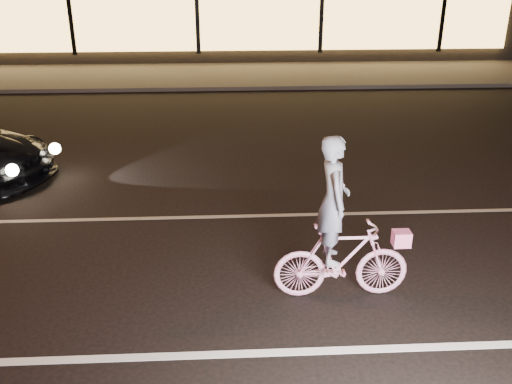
{
  "coord_description": "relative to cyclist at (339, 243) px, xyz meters",
  "views": [
    {
      "loc": [
        0.98,
        -6.58,
        4.15
      ],
      "look_at": [
        1.36,
        0.6,
        1.04
      ],
      "focal_mm": 40.0,
      "sensor_mm": 36.0,
      "label": 1
    }
  ],
  "objects": [
    {
      "name": "ground",
      "position": [
        -2.34,
        0.4,
        -0.77
      ],
      "size": [
        90.0,
        90.0,
        0.0
      ],
      "primitive_type": "plane",
      "color": "black",
      "rests_on": "ground"
    },
    {
      "name": "lane_stripe_near",
      "position": [
        -2.34,
        -1.1,
        -0.76
      ],
      "size": [
        60.0,
        0.12,
        0.01
      ],
      "primitive_type": "cube",
      "color": "silver",
      "rests_on": "ground"
    },
    {
      "name": "lane_stripe_far",
      "position": [
        -2.34,
        2.4,
        -0.76
      ],
      "size": [
        60.0,
        0.1,
        0.01
      ],
      "primitive_type": "cube",
      "color": "gray",
      "rests_on": "ground"
    },
    {
      "name": "sidewalk",
      "position": [
        -2.34,
        13.4,
        -0.71
      ],
      "size": [
        30.0,
        4.0,
        0.12
      ],
      "primitive_type": "cube",
      "color": "#383533",
      "rests_on": "ground"
    },
    {
      "name": "cyclist",
      "position": [
        0.0,
        0.0,
        0.0
      ],
      "size": [
        1.72,
        0.59,
        2.16
      ],
      "rotation": [
        0.0,
        0.0,
        1.57
      ],
      "color": "#FF4A9B",
      "rests_on": "ground"
    }
  ]
}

